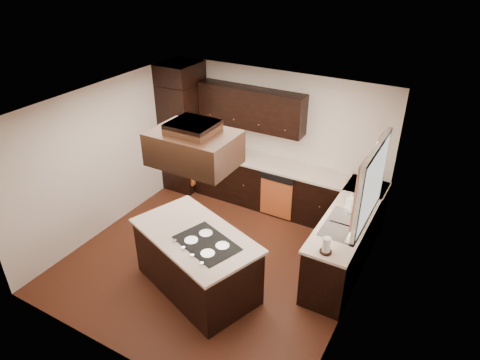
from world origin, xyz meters
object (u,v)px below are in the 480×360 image
Objects in this scene: oven_column at (184,137)px; island at (197,262)px; range_hood at (194,148)px; spice_rack at (235,150)px.

oven_column reaches higher than island.
spice_rack is (-0.72, 2.24, -1.11)m from range_hood.
oven_column reaches higher than spice_rack.
island is (1.88, -2.36, -0.62)m from oven_column.
oven_column is 1.16m from spice_rack.
island is at bearing -54.51° from spice_rack.
oven_column is at bearing 148.42° from island.
spice_rack is at bearing 107.71° from range_hood.
island is 5.42× the size of spice_rack.
range_hood reaches higher than island.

